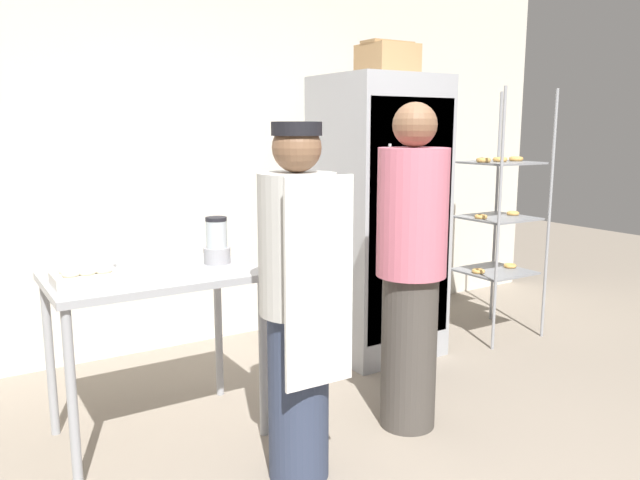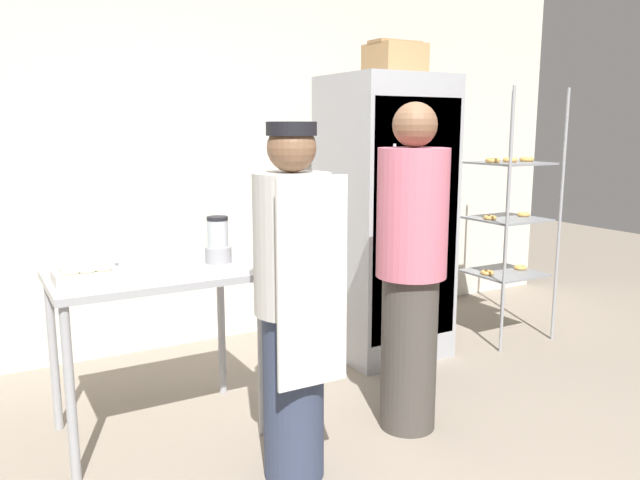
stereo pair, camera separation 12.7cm
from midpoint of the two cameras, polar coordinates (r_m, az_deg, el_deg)
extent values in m
cube|color=silver|center=(4.67, -8.04, 8.10)|extent=(6.40, 0.12, 2.81)
cube|color=#9EA0A5|center=(4.33, 6.68, 2.02)|extent=(0.73, 0.73, 1.91)
cube|color=gray|center=(4.05, 9.64, 1.65)|extent=(0.68, 0.02, 1.57)
cylinder|color=silver|center=(3.90, 7.61, 1.80)|extent=(0.02, 0.02, 0.94)
cylinder|color=#93969B|center=(4.47, 17.51, 1.45)|extent=(0.02, 0.02, 1.85)
cylinder|color=#93969B|center=(4.88, 21.80, 1.89)|extent=(0.02, 0.02, 1.85)
cylinder|color=#93969B|center=(4.83, 13.06, 2.29)|extent=(0.02, 0.02, 1.85)
cylinder|color=#93969B|center=(5.21, 17.39, 2.65)|extent=(0.02, 0.02, 1.85)
cube|color=gray|center=(4.92, 17.18, -2.88)|extent=(0.49, 0.47, 0.01)
torus|color=#DBA351|center=(4.79, 15.78, -2.89)|extent=(0.10, 0.10, 0.03)
torus|color=#DBA351|center=(5.04, 18.53, -2.40)|extent=(0.10, 0.10, 0.03)
cube|color=gray|center=(4.84, 17.44, 1.86)|extent=(0.49, 0.47, 0.01)
torus|color=#DBA351|center=(4.72, 16.02, 1.98)|extent=(0.09, 0.09, 0.03)
torus|color=#DBA351|center=(4.97, 18.80, 2.23)|extent=(0.09, 0.09, 0.03)
cube|color=gray|center=(4.80, 17.70, 6.72)|extent=(0.49, 0.47, 0.01)
torus|color=#DBA351|center=(4.68, 16.27, 7.00)|extent=(0.11, 0.11, 0.03)
torus|color=#DBA351|center=(4.80, 17.72, 7.00)|extent=(0.11, 0.11, 0.03)
torus|color=#DBA351|center=(4.93, 19.08, 6.99)|extent=(0.11, 0.11, 0.03)
cube|color=#9EA0A5|center=(3.22, -13.94, -3.10)|extent=(1.00, 0.66, 0.04)
cylinder|color=#9EA0A5|center=(3.00, -20.72, -13.19)|extent=(0.04, 0.04, 0.83)
cylinder|color=#9EA0A5|center=(3.24, -4.18, -10.71)|extent=(0.04, 0.04, 0.83)
cylinder|color=#9EA0A5|center=(3.54, -22.24, -9.67)|extent=(0.04, 0.04, 0.83)
cylinder|color=#9EA0A5|center=(3.75, -8.04, -7.86)|extent=(0.04, 0.04, 0.83)
cube|color=silver|center=(3.11, -19.50, -3.09)|extent=(0.29, 0.22, 0.05)
cube|color=silver|center=(3.19, -20.01, -0.29)|extent=(0.28, 0.01, 0.22)
torus|color=beige|center=(3.05, -20.73, -2.72)|extent=(0.08, 0.08, 0.02)
torus|color=beige|center=(3.06, -19.40, -2.59)|extent=(0.08, 0.08, 0.02)
torus|color=beige|center=(3.07, -18.07, -2.46)|extent=(0.08, 0.08, 0.02)
torus|color=beige|center=(3.13, -20.97, -2.41)|extent=(0.08, 0.08, 0.02)
torus|color=beige|center=(3.14, -19.67, -2.28)|extent=(0.08, 0.08, 0.02)
torus|color=beige|center=(3.15, -18.38, -2.16)|extent=(0.08, 0.08, 0.02)
cylinder|color=#99999E|center=(3.36, -8.22, -1.32)|extent=(0.14, 0.14, 0.08)
cylinder|color=#B2BCC1|center=(3.34, -8.27, 0.58)|extent=(0.11, 0.11, 0.14)
cylinder|color=black|center=(3.33, -8.30, 1.96)|extent=(0.11, 0.11, 0.02)
cube|color=#A87F51|center=(4.43, 7.71, 15.96)|extent=(0.34, 0.32, 0.21)
cube|color=#977249|center=(4.45, 7.74, 17.46)|extent=(0.35, 0.17, 0.02)
cylinder|color=#333D56|center=(2.89, -1.14, -13.99)|extent=(0.27, 0.27, 0.77)
cylinder|color=beige|center=(2.68, -1.19, -0.37)|extent=(0.34, 0.34, 0.61)
sphere|color=brown|center=(2.63, -1.22, 8.43)|extent=(0.21, 0.21, 0.21)
cube|color=white|center=(2.55, 0.74, -4.00)|extent=(0.32, 0.02, 0.88)
cylinder|color=black|center=(2.63, -1.23, 10.14)|extent=(0.21, 0.21, 0.06)
cylinder|color=#47423D|center=(3.35, 9.21, -10.13)|extent=(0.29, 0.29, 0.82)
cylinder|color=#C6667A|center=(3.17, 9.60, 2.43)|extent=(0.36, 0.36, 0.65)
sphere|color=brown|center=(3.15, 9.84, 10.34)|extent=(0.22, 0.22, 0.22)
camera|label=1|loc=(0.06, -88.87, 0.20)|focal=35.00mm
camera|label=2|loc=(0.06, 91.13, -0.20)|focal=35.00mm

